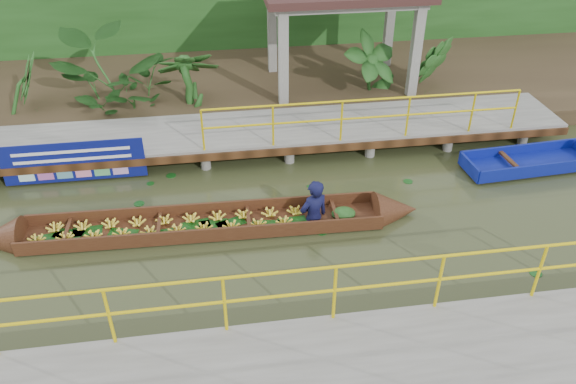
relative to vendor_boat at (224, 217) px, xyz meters
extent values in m
plane|color=#30371B|center=(0.68, -0.29, -0.28)|extent=(80.00, 80.00, 0.00)
cube|color=#34261A|center=(0.68, 7.21, -0.05)|extent=(30.00, 8.00, 0.45)
cube|color=slate|center=(0.68, 3.21, 0.22)|extent=(16.00, 2.00, 0.15)
cube|color=black|center=(0.68, 2.21, 0.14)|extent=(16.00, 0.12, 0.18)
cylinder|color=yellow|center=(3.43, 2.26, 1.30)|extent=(7.50, 0.05, 0.05)
cylinder|color=yellow|center=(3.43, 2.26, 0.85)|extent=(7.50, 0.05, 0.05)
cylinder|color=yellow|center=(3.43, 2.26, 0.80)|extent=(0.05, 0.05, 1.00)
cylinder|color=slate|center=(-5.32, 4.01, -0.06)|extent=(0.24, 0.24, 0.55)
cylinder|color=slate|center=(-3.32, 2.41, -0.06)|extent=(0.24, 0.24, 0.55)
cylinder|color=slate|center=(-3.32, 4.01, -0.06)|extent=(0.24, 0.24, 0.55)
cylinder|color=slate|center=(-1.32, 2.41, -0.06)|extent=(0.24, 0.24, 0.55)
cylinder|color=slate|center=(-1.32, 4.01, -0.06)|extent=(0.24, 0.24, 0.55)
cylinder|color=slate|center=(0.68, 2.41, -0.06)|extent=(0.24, 0.24, 0.55)
cylinder|color=slate|center=(0.68, 4.01, -0.06)|extent=(0.24, 0.24, 0.55)
cylinder|color=slate|center=(2.68, 2.41, -0.06)|extent=(0.24, 0.24, 0.55)
cylinder|color=slate|center=(2.68, 4.01, -0.06)|extent=(0.24, 0.24, 0.55)
cylinder|color=slate|center=(4.68, 2.41, -0.06)|extent=(0.24, 0.24, 0.55)
cylinder|color=slate|center=(4.68, 4.01, -0.06)|extent=(0.24, 0.24, 0.55)
cylinder|color=slate|center=(6.68, 2.41, -0.06)|extent=(0.24, 0.24, 0.55)
cylinder|color=slate|center=(6.68, 4.01, -0.06)|extent=(0.24, 0.24, 0.55)
cylinder|color=slate|center=(0.68, 2.41, -0.06)|extent=(0.24, 0.24, 0.55)
cylinder|color=yellow|center=(1.68, -3.34, 1.37)|extent=(10.00, 0.05, 0.05)
cylinder|color=yellow|center=(1.68, -3.34, 0.92)|extent=(10.00, 0.05, 0.05)
cylinder|color=yellow|center=(1.68, -3.34, 0.87)|extent=(0.05, 0.05, 1.00)
cube|color=slate|center=(1.88, 4.81, 1.32)|extent=(0.25, 0.25, 2.80)
cube|color=slate|center=(5.48, 4.81, 1.32)|extent=(0.25, 0.25, 2.80)
cube|color=slate|center=(1.88, 7.21, 1.32)|extent=(0.25, 0.25, 2.80)
cube|color=slate|center=(5.48, 7.21, 1.32)|extent=(0.25, 0.25, 2.80)
cube|color=#33180E|center=(-0.41, 0.01, -0.22)|extent=(7.14, 1.08, 0.05)
cube|color=#33180E|center=(-0.40, 0.46, -0.10)|extent=(7.12, 0.25, 0.30)
cube|color=#33180E|center=(-0.42, -0.43, -0.10)|extent=(7.12, 0.25, 0.30)
cone|color=#33180E|center=(3.55, -0.10, -0.15)|extent=(0.91, 0.88, 0.85)
ellipsoid|color=#1A4115|center=(2.44, -0.07, -0.14)|extent=(0.51, 0.40, 0.23)
imported|color=#0E1035|center=(1.81, -0.05, 0.69)|extent=(0.76, 0.62, 1.78)
cube|color=navy|center=(7.24, 1.28, -0.17)|extent=(3.15, 1.13, 0.10)
cube|color=navy|center=(7.21, 1.74, -0.05)|extent=(3.10, 0.26, 0.31)
cube|color=navy|center=(7.27, 0.81, -0.05)|extent=(3.10, 0.26, 0.31)
cube|color=navy|center=(5.69, 1.18, -0.05)|extent=(0.12, 0.93, 0.31)
cube|color=black|center=(6.72, 1.24, -0.01)|extent=(0.16, 0.93, 0.05)
cube|color=navy|center=(-3.22, 2.19, 0.27)|extent=(3.12, 0.03, 0.97)
cube|color=white|center=(-3.22, 2.17, 0.54)|extent=(2.53, 0.01, 0.07)
cube|color=white|center=(-3.22, 2.17, 0.34)|extent=(2.53, 0.01, 0.07)
imported|color=#1A4115|center=(-5.07, 5.01, 0.95)|extent=(1.24, 1.24, 1.55)
imported|color=#1A4115|center=(-2.57, 5.01, 0.95)|extent=(1.24, 1.24, 1.55)
imported|color=#1A4115|center=(-0.57, 5.01, 0.95)|extent=(1.24, 1.24, 1.55)
imported|color=#1A4115|center=(4.43, 5.01, 0.95)|extent=(1.24, 1.24, 1.55)
imported|color=#1A4115|center=(5.93, 5.01, 0.95)|extent=(1.24, 1.24, 1.55)
camera|label=1|loc=(-0.07, -9.17, 6.62)|focal=35.00mm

